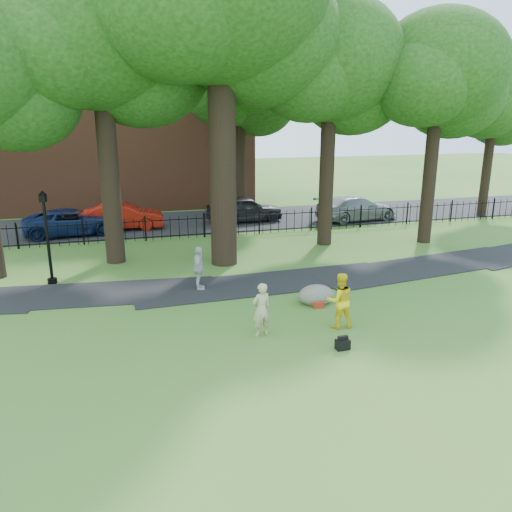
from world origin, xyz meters
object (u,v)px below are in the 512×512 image
object	(u,v)px
lamppost	(48,239)
man	(340,300)
red_sedan	(123,216)
big_tree	(223,6)
woman	(261,309)
boulder	(316,293)

from	to	relation	value
lamppost	man	bearing A→B (deg)	-21.65
lamppost	red_sedan	size ratio (longest dim) A/B	0.79
big_tree	man	bearing A→B (deg)	-76.91
woman	lamppost	distance (m)	9.21
big_tree	woman	bearing A→B (deg)	-94.78
big_tree	red_sedan	distance (m)	13.05
big_tree	red_sedan	size ratio (longest dim) A/B	3.19
woman	boulder	distance (m)	3.18
boulder	red_sedan	size ratio (longest dim) A/B	0.27
lamppost	red_sedan	distance (m)	9.47
woman	red_sedan	size ratio (longest dim) A/B	0.35
boulder	red_sedan	xyz separation A→B (m)	(-6.05, 13.65, 0.39)
big_tree	man	xyz separation A→B (m)	(1.78, -7.63, -9.29)
big_tree	man	size ratio (longest dim) A/B	8.47
man	boulder	size ratio (longest dim) A/B	1.40
big_tree	red_sedan	bearing A→B (deg)	117.57
man	red_sedan	size ratio (longest dim) A/B	0.38
woman	lamppost	xyz separation A→B (m)	(-6.36, 6.59, 0.94)
man	red_sedan	distance (m)	16.75
big_tree	boulder	bearing A→B (deg)	-71.73
lamppost	boulder	bearing A→B (deg)	-12.17
boulder	lamppost	distance (m)	10.09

